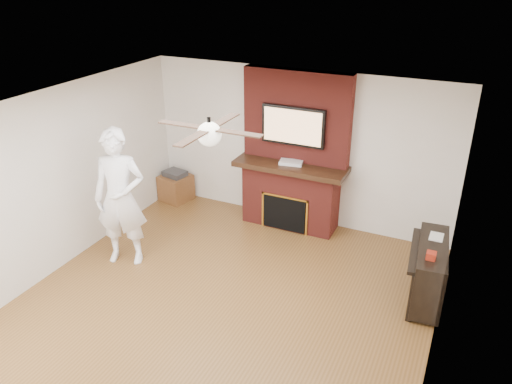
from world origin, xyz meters
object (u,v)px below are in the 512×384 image
at_px(side_table, 176,186).
at_px(piano, 429,270).
at_px(fireplace, 293,167).
at_px(person, 120,198).

bearing_deg(side_table, piano, -1.86).
xyz_separation_m(fireplace, side_table, (-2.20, -0.07, -0.74)).
relative_size(side_table, piano, 0.47).
relative_size(person, piano, 1.63).
bearing_deg(piano, person, -172.72).
bearing_deg(fireplace, side_table, -178.25).
height_order(person, side_table, person).
height_order(fireplace, side_table, fireplace).
height_order(person, piano, person).
distance_m(fireplace, side_table, 2.32).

